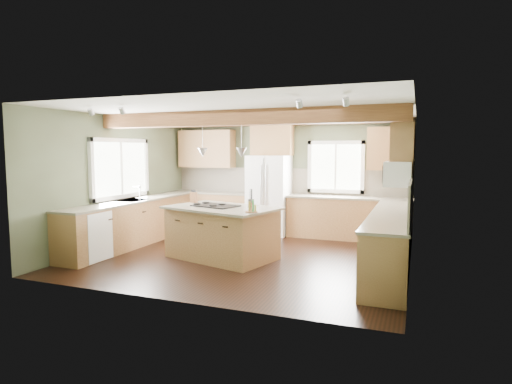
% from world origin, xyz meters
% --- Properties ---
extents(floor, '(5.60, 5.60, 0.00)m').
position_xyz_m(floor, '(0.00, 0.00, 0.00)').
color(floor, black).
rests_on(floor, ground).
extents(ceiling, '(5.60, 5.60, 0.00)m').
position_xyz_m(ceiling, '(0.00, 0.00, 2.60)').
color(ceiling, silver).
rests_on(ceiling, wall_back).
extents(wall_back, '(5.60, 0.00, 5.60)m').
position_xyz_m(wall_back, '(0.00, 2.50, 1.30)').
color(wall_back, '#424833').
rests_on(wall_back, ground).
extents(wall_left, '(0.00, 5.00, 5.00)m').
position_xyz_m(wall_left, '(-2.80, 0.00, 1.30)').
color(wall_left, '#424833').
rests_on(wall_left, ground).
extents(wall_right, '(0.00, 5.00, 5.00)m').
position_xyz_m(wall_right, '(2.80, 0.00, 1.30)').
color(wall_right, '#424833').
rests_on(wall_right, ground).
extents(ceiling_beam, '(5.55, 0.26, 0.26)m').
position_xyz_m(ceiling_beam, '(0.00, -0.28, 2.47)').
color(ceiling_beam, '#4C2615').
rests_on(ceiling_beam, ceiling).
extents(soffit_trim, '(5.55, 0.20, 0.10)m').
position_xyz_m(soffit_trim, '(0.00, 2.40, 2.54)').
color(soffit_trim, '#4C2615').
rests_on(soffit_trim, ceiling).
extents(backsplash_back, '(5.58, 0.03, 0.58)m').
position_xyz_m(backsplash_back, '(0.00, 2.48, 1.21)').
color(backsplash_back, brown).
rests_on(backsplash_back, wall_back).
extents(backsplash_right, '(0.03, 3.70, 0.58)m').
position_xyz_m(backsplash_right, '(2.78, 0.05, 1.21)').
color(backsplash_right, brown).
rests_on(backsplash_right, wall_right).
extents(base_cab_back_left, '(2.02, 0.60, 0.88)m').
position_xyz_m(base_cab_back_left, '(-1.79, 2.20, 0.44)').
color(base_cab_back_left, brown).
rests_on(base_cab_back_left, floor).
extents(counter_back_left, '(2.06, 0.64, 0.04)m').
position_xyz_m(counter_back_left, '(-1.79, 2.20, 0.90)').
color(counter_back_left, '#4A4336').
rests_on(counter_back_left, base_cab_back_left).
extents(base_cab_back_right, '(2.62, 0.60, 0.88)m').
position_xyz_m(base_cab_back_right, '(1.49, 2.20, 0.44)').
color(base_cab_back_right, brown).
rests_on(base_cab_back_right, floor).
extents(counter_back_right, '(2.66, 0.64, 0.04)m').
position_xyz_m(counter_back_right, '(1.49, 2.20, 0.90)').
color(counter_back_right, '#4A4336').
rests_on(counter_back_right, base_cab_back_right).
extents(base_cab_left, '(0.60, 3.70, 0.88)m').
position_xyz_m(base_cab_left, '(-2.50, 0.05, 0.44)').
color(base_cab_left, brown).
rests_on(base_cab_left, floor).
extents(counter_left, '(0.64, 3.74, 0.04)m').
position_xyz_m(counter_left, '(-2.50, 0.05, 0.90)').
color(counter_left, '#4A4336').
rests_on(counter_left, base_cab_left).
extents(base_cab_right, '(0.60, 3.70, 0.88)m').
position_xyz_m(base_cab_right, '(2.50, 0.05, 0.44)').
color(base_cab_right, brown).
rests_on(base_cab_right, floor).
extents(counter_right, '(0.64, 3.74, 0.04)m').
position_xyz_m(counter_right, '(2.50, 0.05, 0.90)').
color(counter_right, '#4A4336').
rests_on(counter_right, base_cab_right).
extents(upper_cab_back_left, '(1.40, 0.35, 0.90)m').
position_xyz_m(upper_cab_back_left, '(-1.99, 2.33, 1.95)').
color(upper_cab_back_left, brown).
rests_on(upper_cab_back_left, wall_back).
extents(upper_cab_over_fridge, '(0.96, 0.35, 0.70)m').
position_xyz_m(upper_cab_over_fridge, '(-0.30, 2.33, 2.15)').
color(upper_cab_over_fridge, brown).
rests_on(upper_cab_over_fridge, wall_back).
extents(upper_cab_right, '(0.35, 2.20, 0.90)m').
position_xyz_m(upper_cab_right, '(2.62, 0.90, 1.95)').
color(upper_cab_right, brown).
rests_on(upper_cab_right, wall_right).
extents(upper_cab_back_corner, '(0.90, 0.35, 0.90)m').
position_xyz_m(upper_cab_back_corner, '(2.30, 2.33, 1.95)').
color(upper_cab_back_corner, brown).
rests_on(upper_cab_back_corner, wall_back).
extents(window_left, '(0.04, 1.60, 1.05)m').
position_xyz_m(window_left, '(-2.78, 0.05, 1.55)').
color(window_left, white).
rests_on(window_left, wall_left).
extents(window_back, '(1.10, 0.04, 1.00)m').
position_xyz_m(window_back, '(1.15, 2.48, 1.55)').
color(window_back, white).
rests_on(window_back, wall_back).
extents(sink, '(0.50, 0.65, 0.03)m').
position_xyz_m(sink, '(-2.50, 0.05, 0.91)').
color(sink, '#262628').
rests_on(sink, counter_left).
extents(faucet, '(0.02, 0.02, 0.28)m').
position_xyz_m(faucet, '(-2.32, 0.05, 1.05)').
color(faucet, '#B2B2B7').
rests_on(faucet, sink).
extents(dishwasher, '(0.60, 0.60, 0.84)m').
position_xyz_m(dishwasher, '(-2.49, -1.25, 0.43)').
color(dishwasher, white).
rests_on(dishwasher, floor).
extents(oven, '(0.60, 0.72, 0.84)m').
position_xyz_m(oven, '(2.49, -1.25, 0.43)').
color(oven, white).
rests_on(oven, floor).
extents(microwave, '(0.40, 0.70, 0.38)m').
position_xyz_m(microwave, '(2.58, -0.05, 1.55)').
color(microwave, white).
rests_on(microwave, wall_right).
extents(pendant_left, '(0.18, 0.18, 0.16)m').
position_xyz_m(pendant_left, '(-0.78, -0.16, 1.88)').
color(pendant_left, '#B2B2B7').
rests_on(pendant_left, ceiling).
extents(pendant_right, '(0.18, 0.18, 0.16)m').
position_xyz_m(pendant_right, '(0.08, -0.40, 1.88)').
color(pendant_right, '#B2B2B7').
rests_on(pendant_right, ceiling).
extents(refrigerator, '(0.90, 0.74, 1.80)m').
position_xyz_m(refrigerator, '(-0.30, 2.12, 0.90)').
color(refrigerator, white).
rests_on(refrigerator, floor).
extents(island, '(2.01, 1.53, 0.88)m').
position_xyz_m(island, '(-0.35, -0.28, 0.44)').
color(island, brown).
rests_on(island, floor).
extents(island_top, '(2.16, 1.67, 0.04)m').
position_xyz_m(island_top, '(-0.35, -0.28, 0.90)').
color(island_top, '#4A4336').
rests_on(island_top, island).
extents(cooktop, '(0.88, 0.70, 0.02)m').
position_xyz_m(cooktop, '(-0.50, -0.24, 0.93)').
color(cooktop, black).
rests_on(cooktop, island_top).
extents(knife_block, '(0.13, 0.10, 0.20)m').
position_xyz_m(knife_block, '(-1.13, 0.11, 1.02)').
color(knife_block, brown).
rests_on(knife_block, island_top).
extents(utensil_crock, '(0.12, 0.12, 0.15)m').
position_xyz_m(utensil_crock, '(0.16, -0.18, 0.99)').
color(utensil_crock, '#473C38').
rests_on(utensil_crock, island_top).
extents(bottle_tray, '(0.24, 0.24, 0.19)m').
position_xyz_m(bottle_tray, '(0.38, -0.70, 1.02)').
color(bottle_tray, brown).
rests_on(bottle_tray, island_top).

